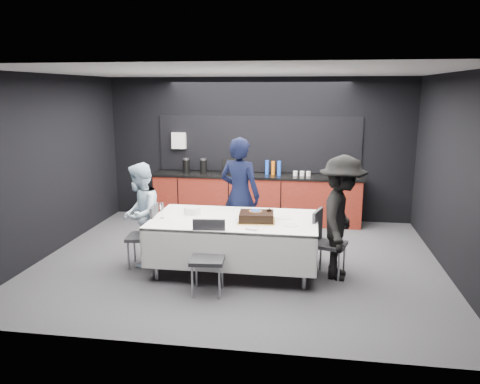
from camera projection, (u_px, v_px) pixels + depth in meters
name	position (u px, v px, depth m)	size (l,w,h in m)	color
ground	(239.00, 260.00, 7.15)	(6.00, 6.00, 0.00)	#424247
room_shell	(239.00, 139.00, 6.75)	(6.04, 5.04, 2.82)	white
kitchenette	(255.00, 194.00, 9.18)	(4.10, 0.64, 2.05)	maroon
party_table	(235.00, 228.00, 6.63)	(2.32, 1.32, 0.78)	#99999E
cake_assembly	(257.00, 217.00, 6.44)	(0.53, 0.45, 0.16)	gold
plate_stack	(192.00, 210.00, 6.83)	(0.24, 0.24, 0.10)	white
loose_plate_near	(211.00, 223.00, 6.33)	(0.21, 0.21, 0.01)	white
loose_plate_right_a	(284.00, 218.00, 6.60)	(0.22, 0.22, 0.01)	white
loose_plate_right_b	(291.00, 225.00, 6.24)	(0.19, 0.19, 0.01)	white
loose_plate_far	(245.00, 210.00, 7.02)	(0.18, 0.18, 0.01)	white
fork_pile	(252.00, 229.00, 6.06)	(0.15, 0.10, 0.02)	white
champagne_flute	(162.00, 207.00, 6.56)	(0.06, 0.06, 0.22)	white
chair_left	(147.00, 231.00, 6.81)	(0.46, 0.46, 0.92)	#2A2B2F
chair_right	(325.00, 238.00, 6.50)	(0.52, 0.52, 0.92)	#2A2B2F
chair_near	(208.00, 251.00, 5.98)	(0.45, 0.45, 0.92)	#2A2B2F
person_center	(240.00, 195.00, 7.38)	(0.67, 0.44, 1.84)	black
person_left	(140.00, 214.00, 6.87)	(0.74, 0.58, 1.52)	silver
person_right	(341.00, 218.00, 6.34)	(1.10, 0.63, 1.71)	black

